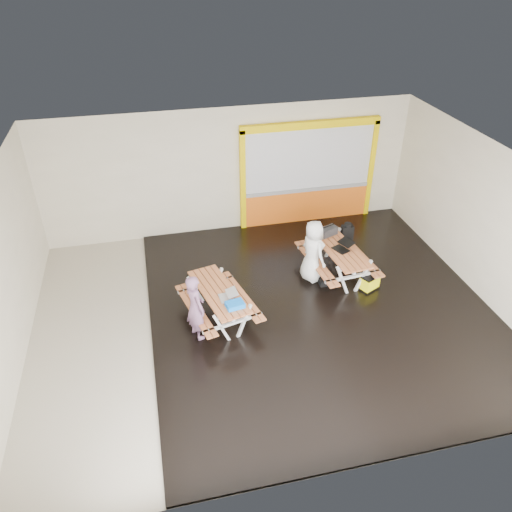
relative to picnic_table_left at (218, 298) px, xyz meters
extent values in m
cube|color=#BFB5A2|center=(1.01, -0.09, -0.60)|extent=(10.00, 8.00, 0.01)
cube|color=white|center=(1.01, -0.09, 2.91)|extent=(10.00, 8.00, 0.01)
cube|color=beige|center=(1.01, 3.92, 1.15)|extent=(10.00, 0.01, 3.50)
cube|color=beige|center=(1.01, -4.09, 1.15)|extent=(10.00, 0.01, 3.50)
cube|color=beige|center=(-3.99, -0.09, 1.15)|extent=(0.01, 8.00, 3.50)
cube|color=beige|center=(6.02, -0.09, 1.15)|extent=(0.01, 8.00, 3.50)
cube|color=black|center=(2.26, -0.09, -0.57)|extent=(7.50, 7.98, 0.05)
cube|color=orange|center=(3.21, 3.84, -0.10)|extent=(3.60, 0.12, 1.00)
cube|color=gray|center=(3.21, 3.84, 0.43)|extent=(3.60, 0.14, 0.10)
cube|color=silver|center=(3.21, 3.85, 1.34)|extent=(3.60, 0.08, 1.72)
cube|color=#FDD400|center=(1.34, 3.83, 0.85)|extent=(0.14, 0.16, 2.90)
cube|color=#FDD400|center=(5.08, 3.83, 0.85)|extent=(0.14, 0.16, 2.90)
cube|color=#FDD400|center=(3.21, 3.83, 2.30)|extent=(3.88, 0.16, 0.20)
cube|color=#B66536|center=(-0.27, -0.06, 0.16)|extent=(0.58, 1.91, 0.04)
cube|color=#B66536|center=(-0.13, -0.03, 0.16)|extent=(0.58, 1.91, 0.04)
cube|color=#B66536|center=(0.00, 0.00, 0.16)|extent=(0.58, 1.91, 0.04)
cube|color=#B66536|center=(0.13, 0.03, 0.16)|extent=(0.58, 1.91, 0.04)
cube|color=#B66536|center=(0.27, 0.06, 0.16)|extent=(0.58, 1.91, 0.04)
cube|color=white|center=(-0.07, -0.77, -0.18)|extent=(0.36, 0.14, 0.78)
cube|color=white|center=(0.42, -0.66, -0.18)|extent=(0.36, 0.14, 0.78)
cube|color=white|center=(0.17, -0.72, -0.14)|extent=(1.30, 0.37, 0.06)
cube|color=white|center=(0.17, -0.72, 0.11)|extent=(0.65, 0.21, 0.06)
cube|color=white|center=(-0.42, 0.66, -0.18)|extent=(0.36, 0.14, 0.78)
cube|color=white|center=(0.07, 0.77, -0.18)|extent=(0.36, 0.14, 0.78)
cube|color=white|center=(-0.17, 0.72, -0.14)|extent=(1.30, 0.37, 0.06)
cube|color=white|center=(-0.17, 0.72, 0.11)|extent=(0.65, 0.21, 0.06)
cube|color=white|center=(0.00, 0.00, -0.03)|extent=(0.43, 1.56, 0.06)
cube|color=#B66536|center=(-0.58, -0.14, -0.13)|extent=(0.57, 1.91, 0.04)
cube|color=#B66536|center=(-0.45, -0.11, -0.13)|extent=(0.57, 1.91, 0.04)
cube|color=#B66536|center=(0.45, 0.11, -0.13)|extent=(0.57, 1.91, 0.04)
cube|color=#B66536|center=(0.58, 0.14, -0.13)|extent=(0.57, 1.91, 0.04)
cube|color=#B66536|center=(2.80, 0.98, 0.21)|extent=(0.34, 2.07, 0.04)
cube|color=#B66536|center=(2.95, 1.00, 0.21)|extent=(0.34, 2.07, 0.04)
cube|color=#B66536|center=(3.10, 1.01, 0.21)|extent=(0.34, 2.07, 0.04)
cube|color=#B66536|center=(3.24, 1.03, 0.21)|extent=(0.34, 2.07, 0.04)
cube|color=#B66536|center=(3.39, 1.04, 0.21)|extent=(0.34, 2.07, 0.04)
cube|color=white|center=(2.91, 0.20, -0.16)|extent=(0.39, 0.10, 0.83)
cube|color=white|center=(3.44, 0.26, -0.16)|extent=(0.39, 0.10, 0.83)
cube|color=white|center=(3.18, 0.23, -0.11)|extent=(1.42, 0.21, 0.06)
cube|color=white|center=(3.18, 0.23, 0.16)|extent=(0.70, 0.13, 0.06)
cube|color=white|center=(2.75, 1.77, -0.16)|extent=(0.39, 0.10, 0.83)
cube|color=white|center=(3.28, 1.82, -0.16)|extent=(0.39, 0.10, 0.83)
cube|color=white|center=(3.01, 1.79, -0.11)|extent=(1.42, 0.21, 0.06)
cube|color=white|center=(3.01, 1.79, 0.16)|extent=(0.70, 0.13, 0.06)
cube|color=white|center=(3.10, 1.01, 0.00)|extent=(0.24, 1.70, 0.06)
cube|color=#B66536|center=(2.46, 0.95, -0.10)|extent=(0.33, 2.07, 0.04)
cube|color=#B66536|center=(2.60, 0.96, -0.10)|extent=(0.33, 2.07, 0.04)
cube|color=#B66536|center=(3.59, 1.06, -0.10)|extent=(0.33, 2.07, 0.04)
cube|color=#B66536|center=(3.73, 1.08, -0.10)|extent=(0.33, 2.07, 0.04)
imported|color=#7A5373|center=(-0.54, -0.47, 0.22)|extent=(0.54, 0.64, 1.49)
imported|color=white|center=(2.41, 0.92, 0.27)|extent=(0.69, 0.87, 1.56)
cube|color=silver|center=(0.10, -0.28, 0.19)|extent=(0.26, 0.35, 0.02)
cube|color=silver|center=(0.25, -0.27, 0.31)|extent=(0.25, 0.35, 0.07)
cube|color=silver|center=(0.24, -0.27, 0.31)|extent=(0.21, 0.31, 0.05)
cube|color=black|center=(3.10, 0.88, 0.24)|extent=(0.40, 0.46, 0.02)
cube|color=black|center=(3.25, 0.95, 0.38)|extent=(0.38, 0.45, 0.08)
cube|color=silver|center=(3.25, 0.95, 0.38)|extent=(0.33, 0.39, 0.06)
cube|color=blue|center=(0.25, -0.60, 0.23)|extent=(0.40, 0.32, 0.11)
cube|color=black|center=(3.04, 1.61, 0.33)|extent=(0.51, 0.38, 0.21)
cylinder|color=black|center=(3.04, 1.61, 0.48)|extent=(0.33, 0.15, 0.03)
cube|color=black|center=(3.61, 1.75, 0.13)|extent=(0.30, 0.20, 0.42)
cylinder|color=black|center=(3.61, 1.75, 0.36)|extent=(0.20, 0.20, 0.10)
cube|color=black|center=(2.73, 0.69, -0.47)|extent=(0.41, 0.31, 0.15)
cube|color=black|center=(3.63, 0.24, -0.52)|extent=(0.54, 0.46, 0.05)
cube|color=#FFF80E|center=(3.63, 0.24, -0.35)|extent=(0.51, 0.43, 0.34)
cube|color=black|center=(3.63, 0.24, -0.17)|extent=(0.54, 0.46, 0.03)
camera|label=1|loc=(-1.12, -8.37, 6.53)|focal=34.85mm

